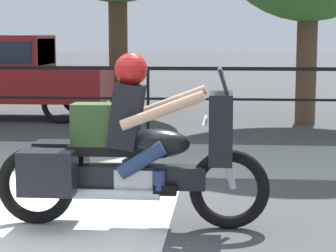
# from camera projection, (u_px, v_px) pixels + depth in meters

# --- Properties ---
(ground_plane) EXTENTS (120.00, 120.00, 0.00)m
(ground_plane) POSITION_uv_depth(u_px,v_px,m) (79.00, 230.00, 5.75)
(ground_plane) COLOR #424244
(sidewalk_band) EXTENTS (44.00, 2.40, 0.01)m
(sidewalk_band) POSITION_uv_depth(u_px,v_px,m) (133.00, 158.00, 9.11)
(sidewalk_band) COLOR #99968E
(sidewalk_band) RESTS_ON ground
(crosswalk_band) EXTENTS (2.62, 6.00, 0.01)m
(crosswalk_band) POSITION_uv_depth(u_px,v_px,m) (13.00, 235.00, 5.60)
(crosswalk_band) COLOR silver
(crosswalk_band) RESTS_ON ground
(fence_railing) EXTENTS (36.00, 0.05, 1.18)m
(fence_railing) POSITION_uv_depth(u_px,v_px,m) (148.00, 82.00, 10.84)
(fence_railing) COLOR black
(fence_railing) RESTS_ON ground
(motorcycle) EXTENTS (2.45, 0.76, 1.55)m
(motorcycle) POSITION_uv_depth(u_px,v_px,m) (128.00, 152.00, 5.79)
(motorcycle) COLOR black
(motorcycle) RESTS_ON ground
(parked_car) EXTENTS (4.15, 1.68, 1.69)m
(parked_car) POSITION_uv_depth(u_px,v_px,m) (3.00, 71.00, 13.39)
(parked_car) COLOR maroon
(parked_car) RESTS_ON ground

